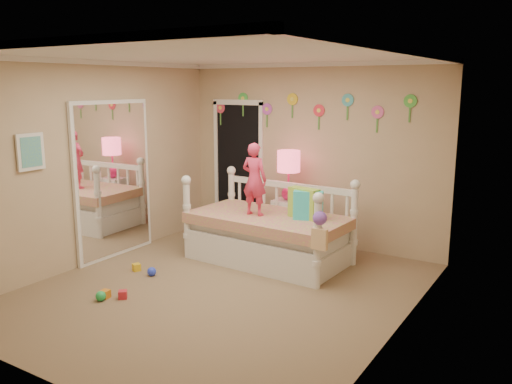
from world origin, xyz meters
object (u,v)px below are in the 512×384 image
Objects in this scene: child at (254,179)px; table_lamp at (289,167)px; nightstand at (288,223)px; daybed at (269,219)px.

table_lamp is (0.05, 0.83, 0.05)m from child.
table_lamp is at bearing -95.03° from child.
child is at bearing -94.84° from nightstand.
child is (-0.15, -0.11, 0.54)m from daybed.
child is 1.13m from nightstand.
table_lamp is at bearing 95.89° from nightstand.
child is 1.32× the size of table_lamp.
daybed is 2.93× the size of table_lamp.
nightstand is 0.95× the size of table_lamp.
daybed reaches higher than nightstand.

